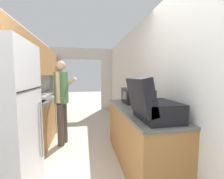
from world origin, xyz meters
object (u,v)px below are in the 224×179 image
object	(u,v)px
person	(62,100)
book_stack	(142,105)
microwave	(134,96)
suitcase	(152,105)
range_oven	(47,112)

from	to	relation	value
person	book_stack	bearing A→B (deg)	-110.10
microwave	book_stack	bearing A→B (deg)	-94.55
microwave	book_stack	xyz separation A→B (m)	(-0.04, -0.52, -0.08)
suitcase	microwave	size ratio (longest dim) A/B	1.23
suitcase	range_oven	bearing A→B (deg)	124.47
suitcase	microwave	xyz separation A→B (m)	(0.16, 1.09, -0.04)
person	range_oven	bearing A→B (deg)	44.52
range_oven	microwave	bearing A→B (deg)	-37.54
suitcase	person	bearing A→B (deg)	128.10
person	microwave	size ratio (longest dim) A/B	3.70
range_oven	person	size ratio (longest dim) A/B	0.61
range_oven	book_stack	size ratio (longest dim) A/B	3.32
range_oven	microwave	world-z (taller)	microwave
person	suitcase	world-z (taller)	person
suitcase	book_stack	xyz separation A→B (m)	(0.12, 0.57, -0.11)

